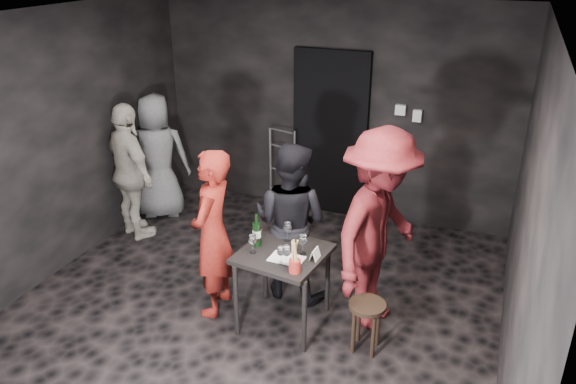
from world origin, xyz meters
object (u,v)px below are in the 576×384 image
at_px(stool, 367,314).
at_px(wine_bottle, 257,234).
at_px(tasting_table, 283,261).
at_px(woman_black, 290,217).
at_px(server_red, 212,228).
at_px(hand_truck, 282,196).
at_px(bystander_grey, 157,153).
at_px(man_maroon, 381,207).
at_px(breadstick_cup, 295,257).
at_px(bystander_cream, 130,167).

relative_size(stool, wine_bottle, 1.51).
distance_m(tasting_table, woman_black, 0.54).
xyz_separation_m(tasting_table, server_red, (-0.68, -0.03, 0.22)).
height_order(hand_truck, tasting_table, hand_truck).
xyz_separation_m(stool, bystander_grey, (-3.12, 1.64, 0.48)).
bearing_deg(man_maroon, stool, -160.56).
xyz_separation_m(woman_black, breadstick_cup, (0.33, -0.76, 0.05)).
height_order(tasting_table, server_red, server_red).
distance_m(man_maroon, breadstick_cup, 0.88).
relative_size(server_red, bystander_grey, 1.03).
relative_size(hand_truck, server_red, 0.64).
height_order(hand_truck, server_red, server_red).
height_order(hand_truck, bystander_cream, bystander_cream).
relative_size(tasting_table, bystander_grey, 0.44).
distance_m(server_red, woman_black, 0.77).
height_order(woman_black, breadstick_cup, woman_black).
bearing_deg(hand_truck, stool, -37.74).
distance_m(hand_truck, woman_black, 1.99).
bearing_deg(woman_black, bystander_cream, -6.20).
bearing_deg(tasting_table, wine_bottle, 175.81).
bearing_deg(woman_black, tasting_table, 109.41).
height_order(stool, wine_bottle, wine_bottle).
relative_size(bystander_cream, wine_bottle, 5.69).
xyz_separation_m(tasting_table, man_maroon, (0.76, 0.35, 0.52)).
bearing_deg(bystander_grey, man_maroon, 133.26).
bearing_deg(bystander_grey, breadstick_cup, 118.80).
bearing_deg(tasting_table, server_red, -177.68).
bearing_deg(wine_bottle, server_red, -173.67).
relative_size(man_maroon, wine_bottle, 7.48).
relative_size(man_maroon, bystander_cream, 1.31).
height_order(tasting_table, wine_bottle, wine_bottle).
height_order(woman_black, bystander_cream, bystander_cream).
xyz_separation_m(woman_black, bystander_grey, (-2.20, 1.06, 0.01)).
bearing_deg(bystander_cream, breadstick_cup, -178.30).
xyz_separation_m(server_red, bystander_grey, (-1.63, 1.57, -0.03)).
bearing_deg(man_maroon, bystander_grey, 83.38).
bearing_deg(bystander_grey, tasting_table, 120.75).
distance_m(wine_bottle, breadstick_cup, 0.56).
bearing_deg(breadstick_cup, stool, 16.52).
bearing_deg(bystander_grey, bystander_cream, 67.75).
height_order(stool, bystander_grey, bystander_grey).
relative_size(bystander_cream, bystander_grey, 1.05).
bearing_deg(tasting_table, hand_truck, 112.49).
bearing_deg(bystander_grey, hand_truck, 179.40).
distance_m(stool, bystander_grey, 3.56).
distance_m(tasting_table, bystander_cream, 2.48).
distance_m(hand_truck, wine_bottle, 2.37).
bearing_deg(bystander_cream, wine_bottle, -176.91).
bearing_deg(hand_truck, woman_black, -49.71).
relative_size(bystander_cream, breadstick_cup, 5.69).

